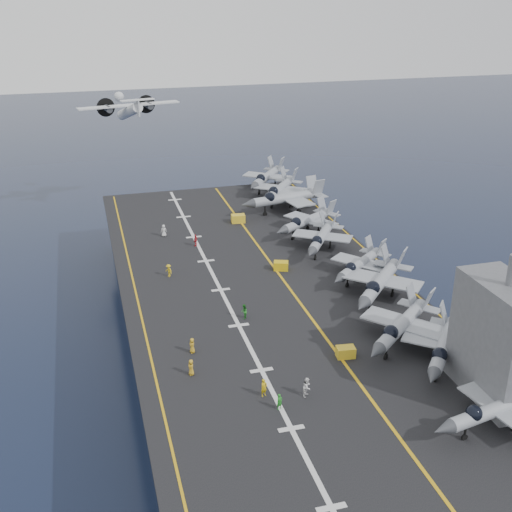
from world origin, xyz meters
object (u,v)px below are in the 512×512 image
object	(u,v)px
fighter_jet_0	(497,408)
transport_plane	(130,111)
island_superstructure	(502,327)
tow_cart_a	(346,352)

from	to	relation	value
fighter_jet_0	transport_plane	xyz separation A→B (m)	(-23.46, 97.64, 10.59)
island_superstructure	tow_cart_a	distance (m)	16.75
tow_cart_a	transport_plane	world-z (taller)	transport_plane
island_superstructure	transport_plane	size ratio (longest dim) A/B	0.63
island_superstructure	tow_cart_a	size ratio (longest dim) A/B	7.02
island_superstructure	transport_plane	xyz separation A→B (m)	(-26.44, 92.81, 5.33)
fighter_jet_0	transport_plane	world-z (taller)	transport_plane
island_superstructure	tow_cart_a	bearing A→B (deg)	138.34
island_superstructure	fighter_jet_0	size ratio (longest dim) A/B	1.05
tow_cart_a	transport_plane	xyz separation A→B (m)	(-15.04, 82.66, 12.22)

